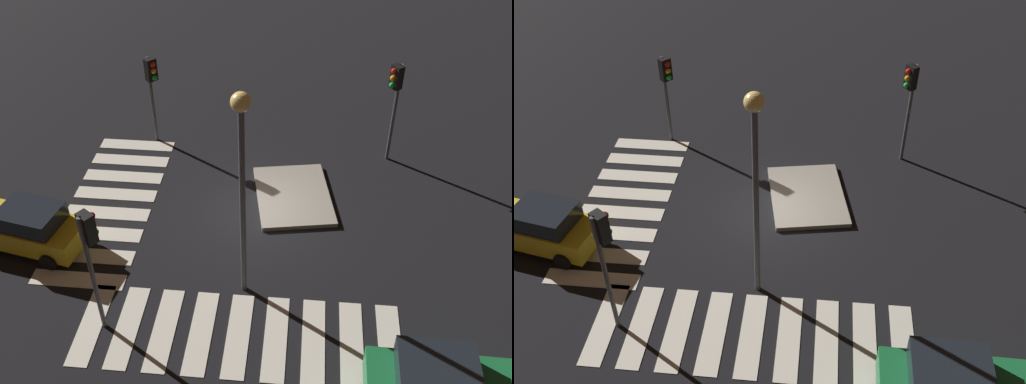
# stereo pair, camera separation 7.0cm
# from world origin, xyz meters

# --- Properties ---
(ground_plane) EXTENTS (80.00, 80.00, 0.00)m
(ground_plane) POSITION_xyz_m (0.00, 0.00, 0.00)
(ground_plane) COLOR black
(traffic_island) EXTENTS (4.20, 3.45, 0.18)m
(traffic_island) POSITION_xyz_m (-1.03, 1.37, 0.09)
(traffic_island) COLOR gray
(traffic_island) RESTS_ON ground
(car_yellow) EXTENTS (2.47, 4.21, 1.74)m
(car_yellow) POSITION_xyz_m (2.54, -7.71, 0.86)
(car_yellow) COLOR gold
(car_yellow) RESTS_ON ground
(traffic_light_east) EXTENTS (0.53, 0.54, 4.46)m
(traffic_light_east) POSITION_xyz_m (5.71, -4.09, 3.38)
(traffic_light_east) COLOR #47474C
(traffic_light_east) RESTS_ON ground
(traffic_light_south) EXTENTS (0.54, 0.53, 4.00)m
(traffic_light_south) POSITION_xyz_m (-4.44, -4.76, 3.03)
(traffic_light_south) COLOR #47474C
(traffic_light_south) RESTS_ON ground
(traffic_light_west) EXTENTS (0.54, 0.53, 4.40)m
(traffic_light_west) POSITION_xyz_m (-3.97, 5.10, 3.33)
(traffic_light_west) COLOR #47474C
(traffic_light_west) RESTS_ON ground
(street_lamp) EXTENTS (0.56, 0.56, 7.34)m
(street_lamp) POSITION_xyz_m (3.88, -0.03, 5.04)
(street_lamp) COLOR #47474C
(street_lamp) RESTS_ON ground
(crosswalk_near) EXTENTS (8.75, 3.20, 0.02)m
(crosswalk_near) POSITION_xyz_m (0.00, -5.63, 0.01)
(crosswalk_near) COLOR silver
(crosswalk_near) RESTS_ON ground
(crosswalk_side) EXTENTS (3.20, 9.90, 0.02)m
(crosswalk_side) POSITION_xyz_m (5.79, 0.00, 0.01)
(crosswalk_side) COLOR silver
(crosswalk_side) RESTS_ON ground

